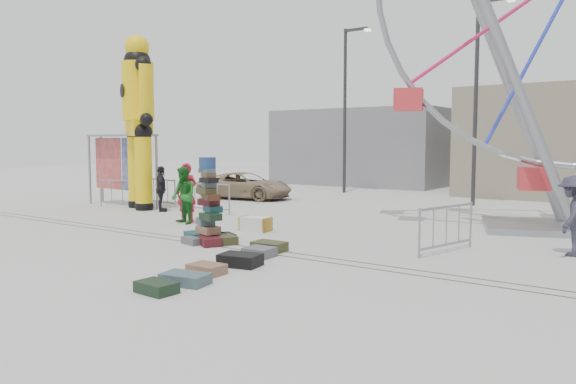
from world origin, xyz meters
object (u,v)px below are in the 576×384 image
Objects in this scene: barricade_dummy_c at (206,198)px; barricade_wheel_front at (446,229)px; pedestrian_grey at (572,216)px; pedestrian_red at (187,193)px; pedestrian_green at (184,195)px; lamp_post_right at (478,91)px; crash_test_dummy at (139,115)px; banner_scaffold at (121,152)px; suitcase_tower at (209,219)px; barricade_dummy_b at (161,192)px; lamp_post_left at (347,102)px; barricade_dummy_a at (122,193)px; parked_suv at (245,186)px; steamer_trunk at (256,224)px; pedestrian_black at (161,189)px.

barricade_dummy_c is 1.00× the size of barricade_wheel_front.
pedestrian_red is at bearing -80.43° from pedestrian_grey.
pedestrian_green reaches higher than barricade_dummy_c.
pedestrian_grey is at bearing 25.78° from pedestrian_green.
lamp_post_right is 4.00× the size of barricade_wheel_front.
barricade_wheel_front is at bearing 19.43° from pedestrian_green.
crash_test_dummy is 1.83m from banner_scaffold.
pedestrian_red is at bearing 104.38° from barricade_wheel_front.
barricade_dummy_c is 9.60m from barricade_wheel_front.
barricade_dummy_b is (-7.09, 4.75, -0.05)m from suitcase_tower.
lamp_post_left is (-7.00, 2.00, 0.00)m from lamp_post_right.
pedestrian_green is (-8.16, -0.29, 0.33)m from barricade_wheel_front.
barricade_dummy_c is 11.81m from pedestrian_grey.
barricade_dummy_a is at bearing -117.36° from barricade_dummy_b.
barricade_wheel_front is (5.31, 2.17, -0.05)m from suitcase_tower.
barricade_dummy_a is at bearing -87.62° from pedestrian_grey.
parked_suv is at bearing -112.45° from lamp_post_left.
lamp_post_left is at bearing 53.26° from barricade_dummy_a.
parked_suv is at bearing 107.13° from barricade_dummy_c.
steamer_trunk is 4.42m from barricade_dummy_c.
crash_test_dummy is at bearing 38.77° from pedestrian_black.
pedestrian_green reaches higher than parked_suv.
banner_scaffold is (-4.20, -10.26, -2.37)m from lamp_post_left.
lamp_post_right is at bearing 67.59° from steamer_trunk.
parked_suv is (-3.17, 6.68, -0.35)m from pedestrian_red.
crash_test_dummy is 1.58× the size of parked_suv.
barricade_dummy_a is (-3.90, -10.49, -3.93)m from lamp_post_left.
crash_test_dummy is 15.01m from pedestrian_grey.
pedestrian_black is at bearing 134.25° from pedestrian_red.
pedestrian_green is (1.23, -2.26, 0.33)m from barricade_dummy_c.
pedestrian_grey is (14.79, -1.31, 0.34)m from barricade_dummy_b.
suitcase_tower is at bearing -73.94° from lamp_post_left.
pedestrian_green is 3.37m from pedestrian_black.
crash_test_dummy reaches higher than banner_scaffold.
lamp_post_left is 11.24m from pedestrian_black.
barricade_dummy_a is 1.00× the size of barricade_wheel_front.
barricade_wheel_front is 11.16m from pedestrian_black.
steamer_trunk is at bearing 21.66° from pedestrian_green.
lamp_post_right is 14.12m from banner_scaffold.
barricade_dummy_a is 0.47× the size of parked_suv.
pedestrian_red is at bearing -163.75° from parked_suv.
lamp_post_left is at bearing 98.37° from crash_test_dummy.
steamer_trunk is 0.47× the size of pedestrian_grey.
barricade_wheel_front is at bearing -51.83° from lamp_post_left.
banner_scaffold is 1.96× the size of barricade_dummy_c.
pedestrian_green is 0.99× the size of pedestrian_grey.
barricade_wheel_front is (2.36, -9.91, -3.93)m from lamp_post_right.
barricade_wheel_front is (13.56, -1.65, -1.56)m from banner_scaffold.
lamp_post_right reaches higher than barricade_dummy_b.
banner_scaffold is 2.10× the size of pedestrian_red.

